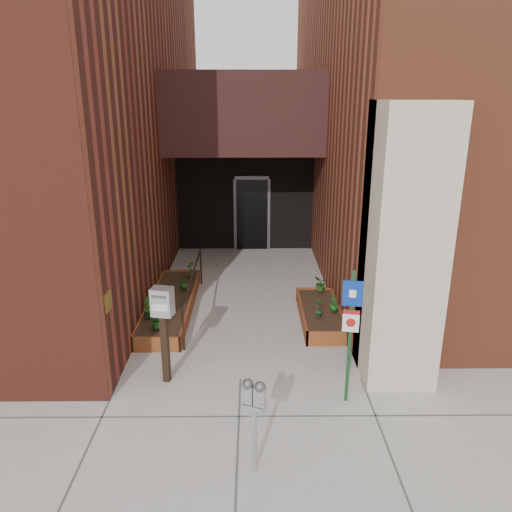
{
  "coord_description": "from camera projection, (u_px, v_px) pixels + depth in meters",
  "views": [
    {
      "loc": [
        0.2,
        -7.18,
        4.5
      ],
      "look_at": [
        0.27,
        1.8,
        1.55
      ],
      "focal_mm": 35.0,
      "sensor_mm": 36.0,
      "label": 1
    }
  ],
  "objects": [
    {
      "name": "shrub_left_b",
      "position": [
        147.0,
        307.0,
        9.74
      ],
      "size": [
        0.3,
        0.3,
        0.4
      ],
      "primitive_type": "imported",
      "rotation": [
        0.0,
        0.0,
        2.07
      ],
      "color": "#265D1A",
      "rests_on": "planter_left"
    },
    {
      "name": "ground",
      "position": [
        240.0,
        379.0,
        8.22
      ],
      "size": [
        80.0,
        80.0,
        0.0
      ],
      "primitive_type": "plane",
      "color": "#9E9991",
      "rests_on": "ground"
    },
    {
      "name": "shrub_left_a",
      "position": [
        157.0,
        319.0,
        9.3
      ],
      "size": [
        0.39,
        0.39,
        0.35
      ],
      "primitive_type": "imported",
      "rotation": [
        0.0,
        0.0,
        0.31
      ],
      "color": "#195819",
      "rests_on": "planter_left"
    },
    {
      "name": "sign_post",
      "position": [
        351.0,
        324.0,
        7.25
      ],
      "size": [
        0.29,
        0.1,
        2.12
      ],
      "color": "#163E1D",
      "rests_on": "ground"
    },
    {
      "name": "shrub_right_c",
      "position": [
        321.0,
        284.0,
        11.03
      ],
      "size": [
        0.31,
        0.31,
        0.34
      ],
      "primitive_type": "imported",
      "rotation": [
        0.0,
        0.0,
        4.71
      ],
      "color": "#265317",
      "rests_on": "planter_right"
    },
    {
      "name": "parking_meter",
      "position": [
        254.0,
        402.0,
        5.9
      ],
      "size": [
        0.3,
        0.2,
        1.31
      ],
      "color": "#A1A1A3",
      "rests_on": "ground"
    },
    {
      "name": "shrub_right_a",
      "position": [
        334.0,
        304.0,
        10.04
      ],
      "size": [
        0.24,
        0.24,
        0.31
      ],
      "primitive_type": "imported",
      "rotation": [
        0.0,
        0.0,
        0.92
      ],
      "color": "#1A5919",
      "rests_on": "planter_right"
    },
    {
      "name": "handrail",
      "position": [
        193.0,
        280.0,
        10.5
      ],
      "size": [
        0.04,
        3.34,
        0.9
      ],
      "color": "black",
      "rests_on": "ground"
    },
    {
      "name": "architecture",
      "position": [
        237.0,
        73.0,
        13.21
      ],
      "size": [
        20.0,
        14.6,
        10.0
      ],
      "color": "maroon",
      "rests_on": "ground"
    },
    {
      "name": "shrub_left_c",
      "position": [
        184.0,
        282.0,
        11.15
      ],
      "size": [
        0.24,
        0.24,
        0.33
      ],
      "primitive_type": "imported",
      "rotation": [
        0.0,
        0.0,
        3.52
      ],
      "color": "#1F4F16",
      "rests_on": "planter_left"
    },
    {
      "name": "shrub_right_b",
      "position": [
        320.0,
        307.0,
        9.78
      ],
      "size": [
        0.28,
        0.28,
        0.37
      ],
      "primitive_type": "imported",
      "rotation": [
        0.0,
        0.0,
        2.37
      ],
      "color": "#18561D",
      "rests_on": "planter_right"
    },
    {
      "name": "payment_dropbox",
      "position": [
        163.0,
        315.0,
        7.82
      ],
      "size": [
        0.36,
        0.3,
        1.63
      ],
      "color": "black",
      "rests_on": "ground"
    },
    {
      "name": "planter_right",
      "position": [
        320.0,
        315.0,
        10.28
      ],
      "size": [
        0.8,
        2.2,
        0.3
      ],
      "color": "maroon",
      "rests_on": "ground"
    },
    {
      "name": "planter_left",
      "position": [
        171.0,
        306.0,
        10.73
      ],
      "size": [
        0.9,
        3.6,
        0.3
      ],
      "color": "maroon",
      "rests_on": "ground"
    },
    {
      "name": "shrub_left_d",
      "position": [
        191.0,
        270.0,
        11.79
      ],
      "size": [
        0.29,
        0.29,
        0.41
      ],
      "primitive_type": "imported",
      "rotation": [
        0.0,
        0.0,
        5.18
      ],
      "color": "#1E5B1A",
      "rests_on": "planter_left"
    }
  ]
}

